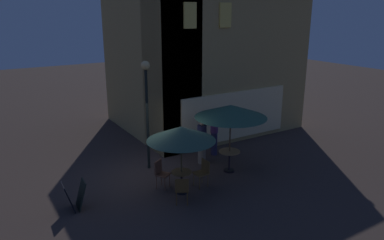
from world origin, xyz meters
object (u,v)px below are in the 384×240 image
Objects in this scene: cafe_chair_1 at (182,188)px; cafe_chair_2 at (203,171)px; cafe_table_0 at (229,156)px; patio_umbrella_0 at (231,111)px; menu_sandwich_board at (75,196)px; cafe_chair_0 at (161,171)px; patio_umbrella_1 at (181,134)px; street_lamp_near_corner at (147,96)px; cafe_table_1 at (182,178)px; patron_standing_0 at (202,142)px; patron_standing_1 at (214,132)px.

cafe_chair_2 is (1.22, 0.71, 0.01)m from cafe_chair_1.
patio_umbrella_0 is at bearing -165.96° from cafe_table_0.
cafe_chair_1 is (-2.67, -1.18, -1.73)m from patio_umbrella_0.
menu_sandwich_board is 0.90× the size of cafe_chair_0.
cafe_table_0 is at bearing 12.38° from patio_umbrella_1.
menu_sandwich_board is at bearing -153.34° from street_lamp_near_corner.
patron_standing_0 is (1.86, 1.67, 0.35)m from cafe_table_1.
cafe_chair_0 is (2.78, -0.06, 0.13)m from menu_sandwich_board.
cafe_chair_2 is at bearing -67.90° from street_lamp_near_corner.
street_lamp_near_corner is 2.79m from patron_standing_0.
cafe_chair_0 reaches higher than cafe_chair_1.
patron_standing_1 is (2.76, 2.14, 0.45)m from cafe_table_1.
patio_umbrella_1 is (-2.29, -0.50, 1.41)m from cafe_table_0.
cafe_table_0 is 1.52m from cafe_chair_2.
patio_umbrella_0 is at bearing -36.78° from cafe_chair_1.
cafe_chair_0 is at bearing -147.84° from patron_standing_1.
cafe_chair_2 is (-1.45, -0.47, -1.72)m from patio_umbrella_0.
cafe_chair_2 is 1.95m from patron_standing_0.
menu_sandwich_board is 0.38× the size of patio_umbrella_1.
street_lamp_near_corner is 1.57× the size of patio_umbrella_0.
patron_standing_0 is (5.06, 0.94, 0.42)m from menu_sandwich_board.
menu_sandwich_board is at bearing 177.69° from patio_umbrella_0.
cafe_table_0 is 0.43× the size of patron_standing_1.
street_lamp_near_corner reaches higher than patron_standing_1.
cafe_chair_0 is (-0.34, -1.63, -2.20)m from street_lamp_near_corner.
patron_standing_1 is (0.47, 1.64, 0.36)m from cafe_table_0.
cafe_table_0 is at bearing 54.51° from cafe_chair_0.
patio_umbrella_1 is 1.65m from cafe_chair_1.
patio_umbrella_1 is 2.75m from patron_standing_0.
patio_umbrella_1 is at bearing -0.00° from cafe_chair_1.
cafe_table_1 is at bearing -167.13° from patron_standing_0.
menu_sandwich_board is 3.63m from patio_umbrella_1.
cafe_table_1 is (3.20, -0.72, 0.06)m from menu_sandwich_board.
cafe_table_0 is at bearing 1.62° from menu_sandwich_board.
cafe_table_1 is 0.28× the size of patio_umbrella_0.
cafe_table_0 is at bearing 12.38° from cafe_table_1.
street_lamp_near_corner reaches higher than cafe_chair_0.
street_lamp_near_corner is 3.72m from cafe_chair_1.
patron_standing_1 is at bearing 82.85° from cafe_chair_0.
cafe_chair_1 is at bearing 27.98° from cafe_chair_2.
patron_standing_0 reaches higher than menu_sandwich_board.
patio_umbrella_0 is at bearing 54.51° from cafe_chair_0.
cafe_table_1 is at bearing -8.83° from menu_sandwich_board.
patio_umbrella_1 is at bearing -8.83° from menu_sandwich_board.
cafe_table_1 is 0.43× the size of patron_standing_0.
street_lamp_near_corner is 5.07× the size of cafe_table_0.
patio_umbrella_0 is at bearing 12.38° from patio_umbrella_1.
patio_umbrella_0 is at bearing -37.10° from street_lamp_near_corner.
patron_standing_1 is at bearing -18.71° from cafe_chair_1.
street_lamp_near_corner is at bearing 136.10° from cafe_chair_0.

